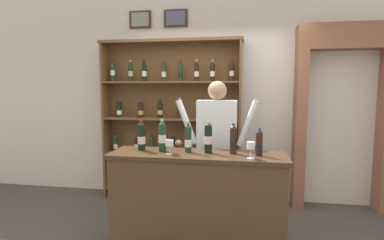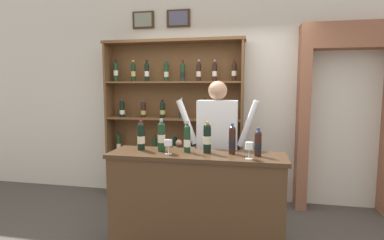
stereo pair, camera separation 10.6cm
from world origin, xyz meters
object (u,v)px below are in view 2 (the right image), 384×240
at_px(shopkeeper, 217,138).
at_px(wine_glass_right, 168,144).
at_px(tasting_bottle_vin_santo, 141,136).
at_px(tasting_bottle_riserva, 187,138).
at_px(tasting_bottle_brunello, 207,137).
at_px(tasting_bottle_super_tuscan, 258,143).
at_px(tasting_bottle_grappa, 162,136).
at_px(tasting_counter, 196,202).
at_px(tasting_bottle_chianti, 232,140).
at_px(wine_shelf, 174,118).
at_px(wine_glass_center, 249,146).

bearing_deg(shopkeeper, wine_glass_right, -124.26).
relative_size(shopkeeper, tasting_bottle_vin_santo, 5.54).
height_order(tasting_bottle_riserva, tasting_bottle_brunello, tasting_bottle_riserva).
bearing_deg(wine_glass_right, tasting_bottle_super_tuscan, 5.43).
relative_size(tasting_bottle_vin_santo, tasting_bottle_riserva, 0.98).
xyz_separation_m(shopkeeper, tasting_bottle_grappa, (-0.51, -0.49, 0.09)).
relative_size(tasting_counter, tasting_bottle_chianti, 5.78).
relative_size(wine_shelf, tasting_bottle_chianti, 7.61).
distance_m(tasting_bottle_super_tuscan, wine_glass_right, 0.86).
relative_size(shopkeeper, tasting_bottle_grappa, 5.16).
height_order(tasting_bottle_vin_santo, wine_glass_right, tasting_bottle_vin_santo).
bearing_deg(wine_glass_center, wine_glass_right, 176.14).
distance_m(wine_shelf, tasting_bottle_chianti, 1.60).
xyz_separation_m(tasting_bottle_vin_santo, tasting_bottle_super_tuscan, (1.19, -0.05, -0.02)).
height_order(tasting_counter, wine_glass_right, wine_glass_right).
bearing_deg(tasting_bottle_grappa, tasting_bottle_vin_santo, 173.91).
bearing_deg(wine_glass_right, wine_glass_center, -3.86).
distance_m(tasting_bottle_riserva, wine_glass_center, 0.64).
distance_m(tasting_bottle_chianti, tasting_bottle_super_tuscan, 0.25).
bearing_deg(tasting_bottle_grappa, tasting_bottle_riserva, 2.63).
relative_size(tasting_bottle_riserva, tasting_bottle_super_tuscan, 1.16).
xyz_separation_m(shopkeeper, wine_glass_center, (0.37, -0.65, 0.04)).
bearing_deg(tasting_bottle_vin_santo, tasting_bottle_super_tuscan, -2.42).
bearing_deg(tasting_bottle_chianti, tasting_counter, -171.08).
bearing_deg(tasting_bottle_super_tuscan, wine_glass_center, -120.77).
bearing_deg(wine_glass_right, tasting_bottle_brunello, 18.83).
height_order(tasting_counter, tasting_bottle_grappa, tasting_bottle_grappa).
bearing_deg(tasting_bottle_chianti, shopkeeper, 113.27).
height_order(tasting_counter, tasting_bottle_brunello, tasting_bottle_brunello).
bearing_deg(tasting_bottle_brunello, wine_glass_center, -23.22).
bearing_deg(tasting_bottle_super_tuscan, tasting_bottle_chianti, 169.15).
xyz_separation_m(wine_shelf, tasting_bottle_super_tuscan, (1.18, -1.34, -0.08)).
xyz_separation_m(wine_shelf, wine_glass_center, (1.11, -1.48, -0.09)).
height_order(wine_shelf, wine_glass_center, wine_shelf).
relative_size(tasting_bottle_brunello, tasting_bottle_super_tuscan, 1.15).
relative_size(tasting_bottle_riserva, wine_glass_right, 2.21).
relative_size(tasting_bottle_grappa, tasting_bottle_riserva, 1.05).
bearing_deg(tasting_bottle_grappa, tasting_bottle_super_tuscan, -1.54).
distance_m(tasting_bottle_grappa, tasting_bottle_super_tuscan, 0.96).
bearing_deg(tasting_counter, tasting_bottle_vin_santo, 174.47).
relative_size(tasting_bottle_brunello, tasting_bottle_chianti, 1.04).
relative_size(wine_shelf, wine_glass_center, 14.74).
xyz_separation_m(wine_shelf, shopkeeper, (0.74, -0.82, -0.14)).
height_order(tasting_bottle_riserva, tasting_bottle_chianti, tasting_bottle_riserva).
bearing_deg(tasting_bottle_vin_santo, shopkeeper, 32.34).
height_order(tasting_bottle_chianti, wine_glass_right, tasting_bottle_chianti).
relative_size(shopkeeper, wine_glass_right, 11.99).
bearing_deg(wine_glass_center, tasting_bottle_brunello, 156.78).
height_order(tasting_bottle_grappa, tasting_bottle_brunello, tasting_bottle_grappa).
height_order(tasting_bottle_chianti, tasting_bottle_super_tuscan, tasting_bottle_chianti).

